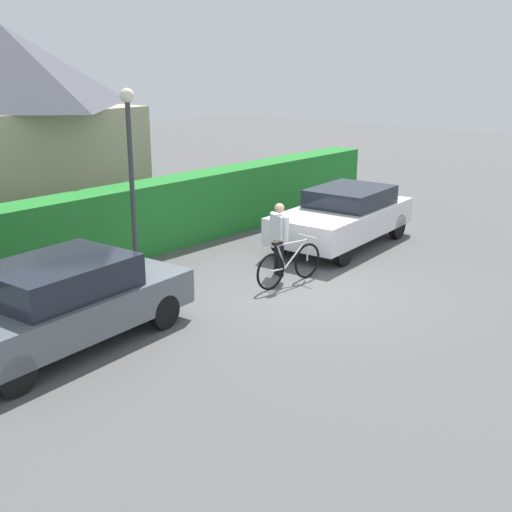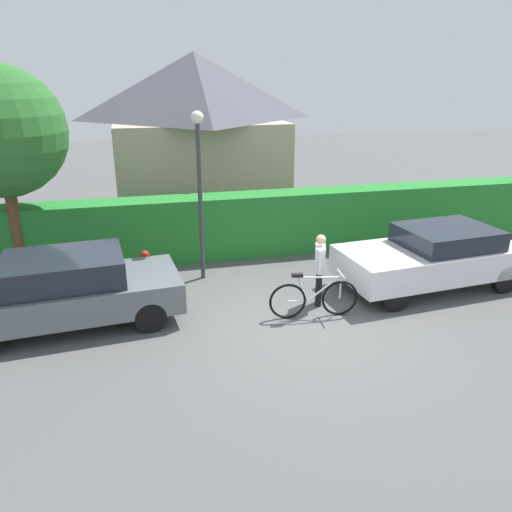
# 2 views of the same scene
# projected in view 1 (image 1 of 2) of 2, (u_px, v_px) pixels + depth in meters

# --- Properties ---
(ground_plane) EXTENTS (60.00, 60.00, 0.00)m
(ground_plane) POSITION_uv_depth(u_px,v_px,m) (302.00, 292.00, 12.95)
(ground_plane) COLOR #515151
(hedge_row) EXTENTS (16.15, 0.90, 1.64)m
(hedge_row) POSITION_uv_depth(u_px,v_px,m) (152.00, 216.00, 15.57)
(hedge_row) COLOR #237B2C
(hedge_row) RESTS_ON ground
(house_distant) EXTENTS (5.52, 5.32, 5.26)m
(house_distant) POSITION_uv_depth(u_px,v_px,m) (9.00, 126.00, 17.22)
(house_distant) COLOR tan
(house_distant) RESTS_ON ground
(parked_car_near) EXTENTS (4.41, 2.21, 1.41)m
(parked_car_near) POSITION_uv_depth(u_px,v_px,m) (61.00, 302.00, 10.39)
(parked_car_near) COLOR slate
(parked_car_near) RESTS_ON ground
(parked_car_far) EXTENTS (4.31, 2.21, 1.38)m
(parked_car_far) POSITION_uv_depth(u_px,v_px,m) (344.00, 216.00, 16.03)
(parked_car_far) COLOR silver
(parked_car_far) RESTS_ON ground
(bicycle) EXTENTS (1.81, 0.50, 0.96)m
(bicycle) POSITION_uv_depth(u_px,v_px,m) (289.00, 264.00, 13.34)
(bicycle) COLOR black
(bicycle) RESTS_ON ground
(person_rider) EXTENTS (0.34, 0.61, 1.55)m
(person_rider) POSITION_uv_depth(u_px,v_px,m) (279.00, 234.00, 13.73)
(person_rider) COLOR black
(person_rider) RESTS_ON ground
(street_lamp) EXTENTS (0.28, 0.28, 3.87)m
(street_lamp) POSITION_uv_depth(u_px,v_px,m) (130.00, 158.00, 13.01)
(street_lamp) COLOR #38383D
(street_lamp) RESTS_ON ground
(fire_hydrant) EXTENTS (0.20, 0.20, 0.81)m
(fire_hydrant) POSITION_uv_depth(u_px,v_px,m) (83.00, 276.00, 12.64)
(fire_hydrant) COLOR red
(fire_hydrant) RESTS_ON ground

